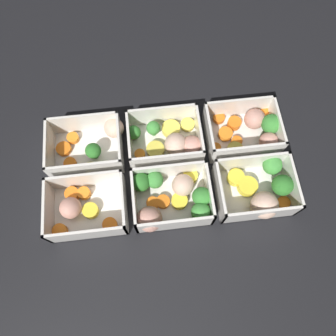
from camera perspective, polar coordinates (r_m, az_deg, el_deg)
ground_plane at (r=0.65m, az=0.00°, el=-0.65°), size 4.00×4.00×0.00m
container_near_left at (r=0.69m, az=14.07°, el=6.50°), size 0.15×0.12×0.06m
container_near_center at (r=0.66m, az=0.08°, el=4.87°), size 0.15×0.11×0.06m
container_near_right at (r=0.67m, az=-13.22°, el=3.92°), size 0.16×0.13×0.06m
container_far_left at (r=0.64m, az=16.02°, el=-3.67°), size 0.14×0.12×0.06m
container_far_center at (r=0.61m, az=0.48°, el=-5.29°), size 0.14×0.12×0.06m
container_far_right at (r=0.63m, az=-14.52°, el=-6.77°), size 0.14×0.11×0.06m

